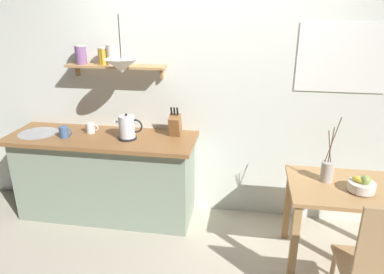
% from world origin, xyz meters
% --- Properties ---
extents(ground_plane, '(14.00, 14.00, 0.00)m').
position_xyz_m(ground_plane, '(0.00, 0.00, 0.00)').
color(ground_plane, '#BCB29E').
extents(back_wall, '(6.80, 0.11, 2.70)m').
position_xyz_m(back_wall, '(0.20, 0.65, 1.35)').
color(back_wall, silver).
rests_on(back_wall, ground_plane).
extents(kitchen_counter, '(1.83, 0.63, 0.89)m').
position_xyz_m(kitchen_counter, '(-1.00, 0.32, 0.45)').
color(kitchen_counter, gray).
rests_on(kitchen_counter, ground_plane).
extents(wall_shelf, '(0.96, 0.20, 0.32)m').
position_xyz_m(wall_shelf, '(-0.97, 0.49, 1.58)').
color(wall_shelf, tan).
extents(dining_table, '(0.87, 0.67, 0.73)m').
position_xyz_m(dining_table, '(1.18, -0.07, 0.60)').
color(dining_table, tan).
rests_on(dining_table, ground_plane).
extents(dining_chair_near, '(0.44, 0.40, 1.01)m').
position_xyz_m(dining_chair_near, '(1.25, -0.76, 0.56)').
color(dining_chair_near, tan).
rests_on(dining_chair_near, ground_plane).
extents(fruit_bowl, '(0.20, 0.20, 0.14)m').
position_xyz_m(fruit_bowl, '(1.28, -0.14, 0.79)').
color(fruit_bowl, silver).
rests_on(fruit_bowl, dining_table).
extents(twig_vase, '(0.11, 0.10, 0.54)m').
position_xyz_m(twig_vase, '(1.05, 0.00, 0.82)').
color(twig_vase, '#B7B2A8').
rests_on(twig_vase, dining_table).
extents(electric_kettle, '(0.27, 0.18, 0.25)m').
position_xyz_m(electric_kettle, '(-0.72, 0.27, 1.00)').
color(electric_kettle, black).
rests_on(electric_kettle, kitchen_counter).
extents(knife_block, '(0.10, 0.17, 0.29)m').
position_xyz_m(knife_block, '(-0.29, 0.43, 1.00)').
color(knife_block, brown).
rests_on(knife_block, kitchen_counter).
extents(coffee_mug_by_sink, '(0.13, 0.08, 0.11)m').
position_xyz_m(coffee_mug_by_sink, '(-1.33, 0.21, 0.94)').
color(coffee_mug_by_sink, '#3D5B89').
rests_on(coffee_mug_by_sink, kitchen_counter).
extents(coffee_mug_spare, '(0.13, 0.09, 0.10)m').
position_xyz_m(coffee_mug_spare, '(-1.14, 0.38, 0.94)').
color(coffee_mug_spare, white).
rests_on(coffee_mug_spare, kitchen_counter).
extents(pendant_lamp, '(0.29, 0.29, 0.48)m').
position_xyz_m(pendant_lamp, '(-0.71, 0.21, 1.59)').
color(pendant_lamp, black).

